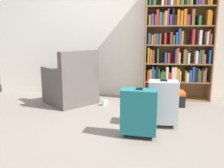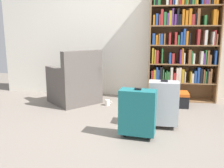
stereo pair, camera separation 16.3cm
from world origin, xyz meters
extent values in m
plane|color=slate|center=(0.00, 0.00, 0.00)|extent=(7.88, 7.88, 0.00)
cube|color=silver|center=(0.00, 1.93, 1.30)|extent=(4.51, 0.10, 2.60)
cube|color=olive|center=(0.59, 1.70, 0.96)|extent=(0.02, 0.32, 1.91)
cube|color=olive|center=(1.73, 1.70, 0.96)|extent=(0.02, 0.32, 1.91)
cube|color=olive|center=(1.16, 1.85, 0.96)|extent=(1.15, 0.02, 1.91)
cube|color=olive|center=(1.16, 1.70, 0.01)|extent=(1.11, 0.30, 0.02)
cube|color=olive|center=(1.16, 1.70, 0.33)|extent=(1.11, 0.30, 0.02)
cube|color=olive|center=(1.16, 1.70, 0.65)|extent=(1.11, 0.30, 0.02)
cube|color=olive|center=(1.16, 1.70, 0.97)|extent=(1.11, 0.30, 0.02)
cube|color=olive|center=(1.16, 1.70, 1.29)|extent=(1.11, 0.30, 0.02)
cube|color=olive|center=(1.16, 1.70, 1.61)|extent=(1.11, 0.30, 0.02)
cube|color=#B22D2D|center=(0.65, 1.68, 0.43)|extent=(0.03, 0.25, 0.19)
cube|color=gold|center=(0.69, 1.65, 0.44)|extent=(0.04, 0.21, 0.21)
cube|color=#264C99|center=(0.73, 1.65, 0.47)|extent=(0.03, 0.20, 0.25)
cube|color=#264C99|center=(0.76, 1.64, 0.44)|extent=(0.02, 0.18, 0.21)
cube|color=black|center=(0.80, 1.68, 0.47)|extent=(0.04, 0.26, 0.26)
cube|color=#2D7238|center=(0.84, 1.66, 0.45)|extent=(0.02, 0.23, 0.22)
cube|color=#2D7238|center=(0.88, 1.66, 0.42)|extent=(0.02, 0.22, 0.16)
cube|color=#2D7238|center=(0.90, 1.65, 0.44)|extent=(0.02, 0.20, 0.19)
cube|color=#2D7238|center=(0.93, 1.66, 0.43)|extent=(0.04, 0.23, 0.18)
cube|color=silver|center=(0.98, 1.65, 0.47)|extent=(0.04, 0.20, 0.26)
cube|color=#B22D2D|center=(1.03, 1.67, 0.42)|extent=(0.04, 0.24, 0.16)
cube|color=silver|center=(1.08, 1.68, 0.46)|extent=(0.04, 0.26, 0.25)
cube|color=silver|center=(1.12, 1.67, 0.47)|extent=(0.04, 0.25, 0.26)
cube|color=gold|center=(1.17, 1.67, 0.45)|extent=(0.04, 0.24, 0.23)
cube|color=silver|center=(1.20, 1.65, 0.43)|extent=(0.02, 0.21, 0.19)
cube|color=gold|center=(1.30, 1.68, 0.44)|extent=(0.02, 0.26, 0.19)
cube|color=silver|center=(1.33, 1.66, 0.42)|extent=(0.03, 0.22, 0.16)
cube|color=#264C99|center=(1.37, 1.67, 0.44)|extent=(0.04, 0.23, 0.21)
cube|color=#264C99|center=(1.42, 1.64, 0.47)|extent=(0.03, 0.18, 0.26)
cube|color=black|center=(1.47, 1.67, 0.46)|extent=(0.04, 0.25, 0.25)
cube|color=brown|center=(1.51, 1.67, 0.45)|extent=(0.02, 0.25, 0.23)
cube|color=#2D7238|center=(1.54, 1.65, 0.44)|extent=(0.02, 0.19, 0.20)
cube|color=black|center=(1.57, 1.66, 0.46)|extent=(0.02, 0.23, 0.24)
cube|color=brown|center=(1.59, 1.65, 0.44)|extent=(0.03, 0.21, 0.20)
cube|color=brown|center=(1.62, 1.67, 0.46)|extent=(0.02, 0.25, 0.25)
cube|color=gold|center=(0.65, 1.64, 0.79)|extent=(0.03, 0.19, 0.26)
cube|color=gold|center=(0.69, 1.68, 0.78)|extent=(0.02, 0.26, 0.23)
cube|color=#B22D2D|center=(0.73, 1.64, 0.77)|extent=(0.04, 0.18, 0.22)
cube|color=#2D7238|center=(0.81, 1.66, 0.79)|extent=(0.02, 0.22, 0.25)
cube|color=#264C99|center=(0.94, 1.66, 0.75)|extent=(0.03, 0.21, 0.18)
cube|color=#B22D2D|center=(0.99, 1.68, 0.75)|extent=(0.04, 0.27, 0.17)
cube|color=#66337F|center=(1.11, 1.66, 0.78)|extent=(0.03, 0.22, 0.24)
cube|color=orange|center=(1.14, 1.65, 0.79)|extent=(0.02, 0.21, 0.26)
cube|color=silver|center=(1.17, 1.64, 0.75)|extent=(0.02, 0.19, 0.19)
cube|color=brown|center=(1.26, 1.68, 0.78)|extent=(0.04, 0.26, 0.24)
cube|color=#2D7238|center=(1.30, 1.64, 0.76)|extent=(0.02, 0.18, 0.21)
cube|color=silver|center=(1.33, 1.65, 0.75)|extent=(0.03, 0.20, 0.18)
cube|color=silver|center=(1.45, 1.64, 0.77)|extent=(0.04, 0.18, 0.22)
cube|color=#66337F|center=(1.49, 1.68, 0.75)|extent=(0.02, 0.27, 0.18)
cube|color=#2D7238|center=(1.52, 1.64, 0.78)|extent=(0.02, 0.18, 0.23)
cube|color=brown|center=(1.55, 1.65, 0.77)|extent=(0.03, 0.21, 0.23)
cube|color=brown|center=(1.59, 1.67, 0.74)|extent=(0.03, 0.25, 0.16)
cube|color=#264C99|center=(1.67, 1.65, 0.77)|extent=(0.03, 0.21, 0.23)
cube|color=#264C99|center=(0.66, 1.64, 1.07)|extent=(0.04, 0.19, 0.19)
cube|color=orange|center=(0.71, 1.66, 1.06)|extent=(0.03, 0.23, 0.16)
cube|color=orange|center=(0.75, 1.66, 1.07)|extent=(0.02, 0.22, 0.18)
cube|color=#264C99|center=(0.79, 1.65, 1.07)|extent=(0.04, 0.20, 0.18)
cube|color=brown|center=(0.83, 1.65, 1.07)|extent=(0.03, 0.21, 0.18)
cube|color=#B22D2D|center=(0.92, 1.66, 1.08)|extent=(0.03, 0.22, 0.20)
cube|color=#B22D2D|center=(1.02, 1.67, 1.08)|extent=(0.03, 0.24, 0.21)
cube|color=#2D7238|center=(1.06, 1.68, 1.06)|extent=(0.03, 0.26, 0.16)
cube|color=#264C99|center=(1.11, 1.66, 1.08)|extent=(0.03, 0.22, 0.21)
cube|color=#264C99|center=(1.15, 1.68, 1.11)|extent=(0.04, 0.26, 0.26)
cube|color=orange|center=(1.20, 1.68, 1.09)|extent=(0.04, 0.26, 0.22)
cube|color=black|center=(1.24, 1.66, 1.07)|extent=(0.02, 0.22, 0.19)
cube|color=#B22D2D|center=(1.38, 1.67, 1.10)|extent=(0.04, 0.24, 0.25)
cube|color=silver|center=(1.49, 1.64, 1.10)|extent=(0.04, 0.18, 0.24)
cube|color=silver|center=(1.61, 1.65, 1.08)|extent=(0.02, 0.21, 0.21)
cube|color=#B22D2D|center=(1.63, 1.67, 1.10)|extent=(0.02, 0.24, 0.24)
cube|color=brown|center=(1.66, 1.65, 1.07)|extent=(0.02, 0.21, 0.18)
cube|color=orange|center=(0.65, 1.65, 1.38)|extent=(0.03, 0.20, 0.17)
cube|color=#264C99|center=(0.70, 1.68, 1.39)|extent=(0.04, 0.26, 0.19)
cube|color=#B22D2D|center=(0.74, 1.67, 1.38)|extent=(0.02, 0.25, 0.17)
cube|color=#B22D2D|center=(0.78, 1.66, 1.42)|extent=(0.04, 0.23, 0.25)
cube|color=#2D7238|center=(0.83, 1.66, 1.40)|extent=(0.04, 0.23, 0.21)
cube|color=#66337F|center=(0.87, 1.64, 1.39)|extent=(0.03, 0.18, 0.20)
cube|color=gold|center=(0.91, 1.66, 1.41)|extent=(0.04, 0.22, 0.23)
cube|color=#66337F|center=(0.95, 1.65, 1.43)|extent=(0.03, 0.20, 0.26)
cube|color=#66337F|center=(1.00, 1.66, 1.38)|extent=(0.03, 0.23, 0.17)
cube|color=black|center=(1.03, 1.68, 1.43)|extent=(0.03, 0.26, 0.26)
cube|color=black|center=(1.07, 1.66, 1.38)|extent=(0.04, 0.23, 0.17)
cube|color=orange|center=(1.12, 1.67, 1.42)|extent=(0.04, 0.24, 0.25)
cube|color=orange|center=(1.17, 1.65, 1.41)|extent=(0.04, 0.21, 0.23)
cube|color=orange|center=(1.23, 1.64, 1.42)|extent=(0.04, 0.19, 0.26)
cube|color=#B22D2D|center=(1.28, 1.66, 1.38)|extent=(0.04, 0.22, 0.17)
cube|color=black|center=(1.31, 1.66, 1.39)|extent=(0.02, 0.23, 0.18)
cube|color=brown|center=(1.36, 1.64, 1.42)|extent=(0.04, 0.19, 0.26)
cube|color=#2D7238|center=(1.47, 1.68, 1.37)|extent=(0.03, 0.27, 0.16)
cube|color=orange|center=(1.60, 1.64, 1.42)|extent=(0.04, 0.19, 0.24)
cube|color=orange|center=(1.64, 1.64, 1.41)|extent=(0.02, 0.18, 0.22)
cube|color=black|center=(0.68, 1.66, 1.72)|extent=(0.03, 0.23, 0.20)
cube|color=#2D7238|center=(0.72, 1.67, 1.72)|extent=(0.04, 0.24, 0.21)
cube|color=silver|center=(0.85, 1.68, 1.72)|extent=(0.04, 0.26, 0.21)
cube|color=#B22D2D|center=(0.91, 1.65, 1.70)|extent=(0.04, 0.20, 0.16)
cube|color=#264C99|center=(0.95, 1.64, 1.71)|extent=(0.02, 0.18, 0.18)
cube|color=silver|center=(1.00, 1.66, 1.70)|extent=(0.04, 0.22, 0.17)
cube|color=#B22D2D|center=(1.06, 1.68, 1.71)|extent=(0.02, 0.27, 0.19)
cube|color=orange|center=(1.10, 1.66, 1.71)|extent=(0.04, 0.23, 0.18)
cube|color=#66337F|center=(1.47, 1.65, 1.70)|extent=(0.04, 0.21, 0.17)
cube|color=orange|center=(1.58, 1.66, 1.71)|extent=(0.03, 0.23, 0.18)
cube|color=orange|center=(1.62, 1.66, 1.70)|extent=(0.04, 0.23, 0.18)
cube|color=#59514C|center=(-0.67, 1.28, 0.20)|extent=(0.99, 0.99, 0.40)
cube|color=gray|center=(-0.67, 1.28, 0.44)|extent=(0.77, 0.76, 0.08)
cube|color=#59514C|center=(-0.45, 1.08, 0.65)|extent=(0.56, 0.60, 0.50)
cube|color=#59514C|center=(-0.46, 1.50, 0.51)|extent=(0.58, 0.55, 0.22)
cube|color=#59514C|center=(-0.87, 1.06, 0.51)|extent=(0.58, 0.55, 0.22)
cylinder|color=white|center=(-0.07, 1.16, 0.05)|extent=(0.08, 0.08, 0.10)
torus|color=white|center=(-0.02, 1.16, 0.05)|extent=(0.06, 0.01, 0.06)
cube|color=black|center=(1.03, 1.30, 0.10)|extent=(0.40, 0.29, 0.21)
cube|color=#D85919|center=(1.03, 1.30, 0.21)|extent=(0.41, 0.30, 0.05)
cube|color=#19666B|center=(0.48, -0.03, 0.30)|extent=(0.42, 0.24, 0.51)
cube|color=black|center=(0.48, -0.03, 0.57)|extent=(0.07, 0.05, 0.02)
cylinder|color=black|center=(0.35, -0.01, 0.03)|extent=(0.06, 0.06, 0.05)
cylinder|color=black|center=(0.62, -0.04, 0.03)|extent=(0.06, 0.06, 0.05)
cube|color=#B7BABF|center=(0.79, 0.35, 0.32)|extent=(0.37, 0.25, 0.54)
cube|color=black|center=(0.79, 0.35, 0.60)|extent=(0.09, 0.05, 0.02)
cylinder|color=black|center=(0.66, 0.35, 0.03)|extent=(0.05, 0.05, 0.05)
cylinder|color=black|center=(0.91, 0.34, 0.03)|extent=(0.05, 0.05, 0.05)
camera|label=1|loc=(0.45, -2.68, 1.17)|focal=39.23mm
camera|label=2|loc=(0.61, -2.65, 1.17)|focal=39.23mm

